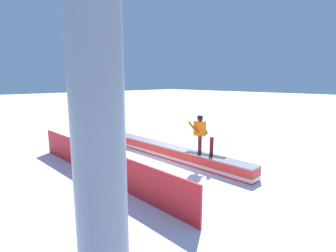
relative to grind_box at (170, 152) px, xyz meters
The scene contains 5 objects.
ground_plane 0.23m from the grind_box, ahead, with size 120.00×120.00×0.00m, color white.
grind_box is the anchor object (origin of this frame).
snowboarder 1.99m from the grind_box, behind, with size 1.57×0.63×1.45m.
safety_fence 3.30m from the grind_box, 90.00° to the left, with size 8.59×0.06×1.02m, color red.
trail_marker 5.15m from the grind_box, ahead, with size 0.40×0.10×2.14m.
Camera 1 is at (-7.51, 7.41, 3.18)m, focal length 28.04 mm.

